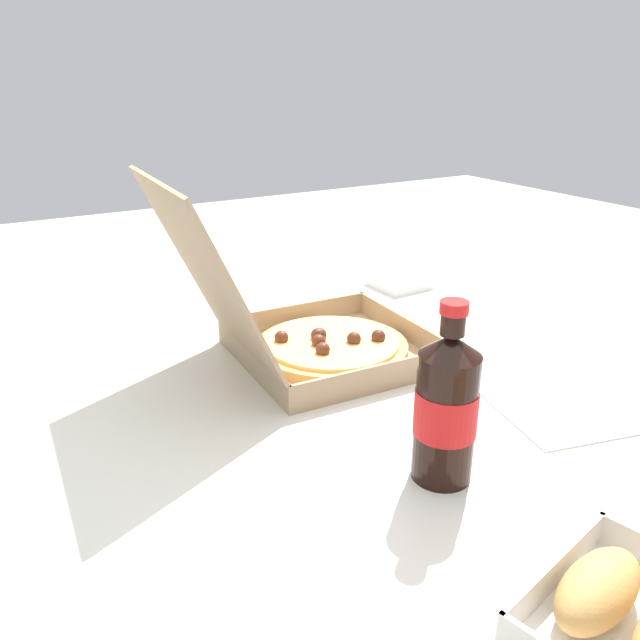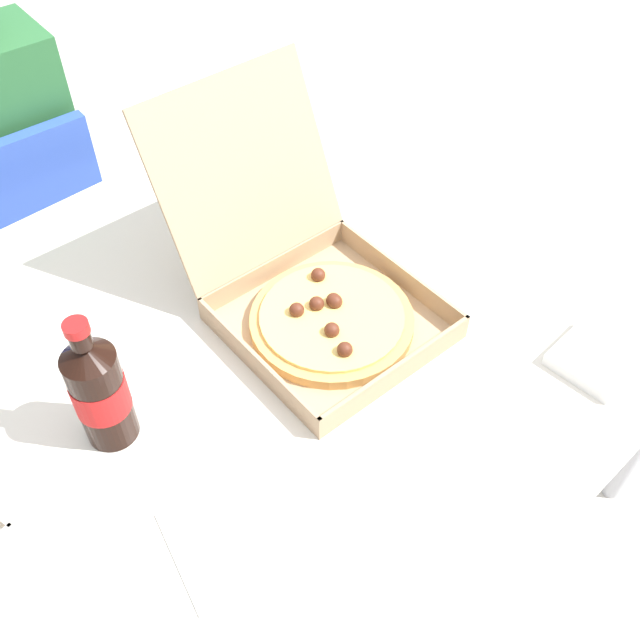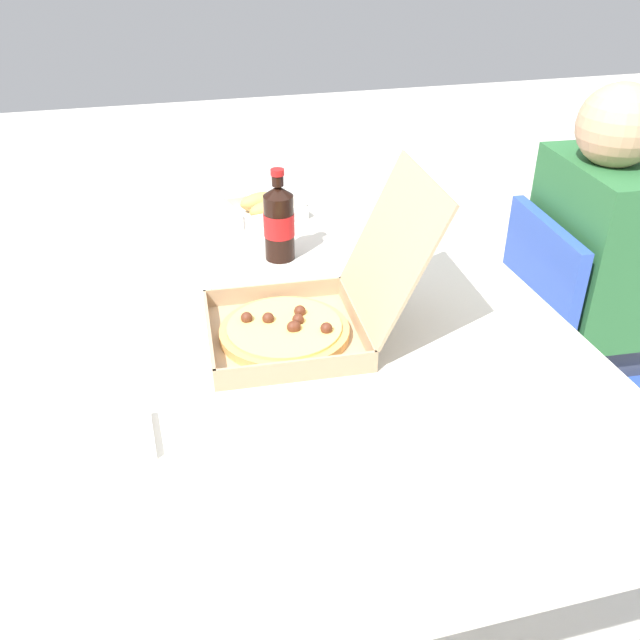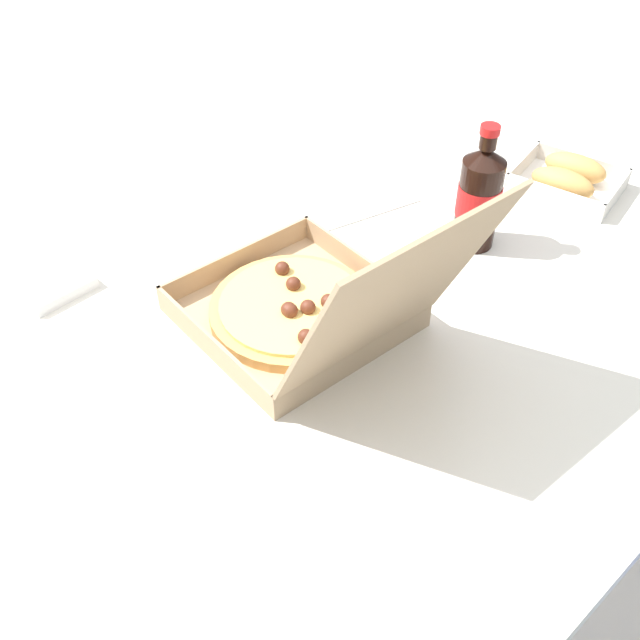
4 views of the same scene
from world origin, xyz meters
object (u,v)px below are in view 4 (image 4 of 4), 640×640
(cola_bottle, at_px, (479,196))
(paper_menu, at_px, (352,196))
(bread_side_box, at_px, (568,178))
(pizza_box_open, at_px, (308,308))
(napkin_pile, at_px, (51,282))

(cola_bottle, bearing_deg, paper_menu, -77.82)
(bread_side_box, relative_size, paper_menu, 1.04)
(pizza_box_open, distance_m, bread_side_box, 0.63)
(cola_bottle, bearing_deg, napkin_pile, -33.00)
(paper_menu, distance_m, napkin_pile, 0.56)
(bread_side_box, distance_m, napkin_pile, 0.95)
(napkin_pile, bearing_deg, paper_menu, 165.15)
(bread_side_box, bearing_deg, cola_bottle, -3.43)
(pizza_box_open, xyz_separation_m, bread_side_box, (-0.63, 0.04, -0.02))
(bread_side_box, bearing_deg, pizza_box_open, -3.90)
(napkin_pile, bearing_deg, bread_side_box, 154.93)
(paper_menu, bearing_deg, napkin_pile, -1.03)
(pizza_box_open, bearing_deg, paper_menu, -144.85)
(pizza_box_open, distance_m, cola_bottle, 0.37)
(pizza_box_open, height_order, paper_menu, pizza_box_open)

